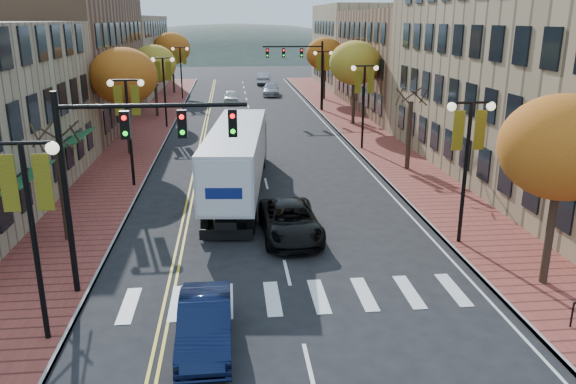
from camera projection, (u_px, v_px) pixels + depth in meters
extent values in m
plane|color=black|center=(300.00, 328.00, 17.33)|extent=(200.00, 200.00, 0.00)
cube|color=brown|center=(147.00, 131.00, 47.31)|extent=(4.00, 85.00, 0.15)
cube|color=brown|center=(356.00, 127.00, 49.07)|extent=(4.00, 85.00, 0.15)
cube|color=brown|center=(53.00, 63.00, 48.25)|extent=(12.00, 24.00, 11.00)
cube|color=#9E8966|center=(111.00, 54.00, 72.23)|extent=(12.00, 26.00, 9.50)
cube|color=brown|center=(429.00, 61.00, 57.57)|extent=(15.00, 24.00, 10.00)
cube|color=#9E8966|center=(375.00, 46.00, 78.33)|extent=(15.00, 20.00, 11.00)
cylinder|color=#382619|center=(63.00, 192.00, 23.39)|extent=(0.28, 0.28, 4.20)
cylinder|color=#382619|center=(127.00, 118.00, 38.49)|extent=(0.28, 0.28, 4.90)
ellipsoid|color=orange|center=(124.00, 76.00, 37.64)|extent=(4.48, 4.48, 3.81)
cylinder|color=#382619|center=(156.00, 92.00, 53.74)|extent=(0.28, 0.28, 4.55)
ellipsoid|color=gold|center=(154.00, 64.00, 52.96)|extent=(4.16, 4.16, 3.54)
cylinder|color=#382619|center=(173.00, 72.00, 70.78)|extent=(0.28, 0.28, 5.04)
ellipsoid|color=orange|center=(172.00, 48.00, 69.91)|extent=(4.61, 4.61, 3.92)
cylinder|color=#382619|center=(551.00, 222.00, 19.39)|extent=(0.28, 0.28, 4.55)
ellipsoid|color=orange|center=(562.00, 147.00, 18.61)|extent=(4.16, 4.16, 3.54)
cylinder|color=#382619|center=(409.00, 135.00, 34.65)|extent=(0.28, 0.28, 4.20)
cylinder|color=#382619|center=(354.00, 96.00, 49.75)|extent=(0.28, 0.28, 4.90)
ellipsoid|color=gold|center=(355.00, 63.00, 48.90)|extent=(4.48, 4.48, 3.81)
cylinder|color=#382619|center=(324.00, 78.00, 64.98)|extent=(0.28, 0.28, 4.76)
ellipsoid|color=orange|center=(325.00, 54.00, 64.16)|extent=(4.35, 4.35, 3.70)
cylinder|color=black|center=(35.00, 248.00, 15.71)|extent=(0.16, 0.16, 6.00)
cylinder|color=black|center=(20.00, 143.00, 14.82)|extent=(1.60, 0.10, 0.10)
sphere|color=#FFF2CC|center=(52.00, 148.00, 14.94)|extent=(0.36, 0.36, 0.36)
cube|color=gold|center=(9.00, 184.00, 15.10)|extent=(0.45, 0.03, 1.60)
cube|color=gold|center=(43.00, 183.00, 15.19)|extent=(0.45, 0.03, 1.60)
cylinder|color=black|center=(130.00, 135.00, 30.91)|extent=(0.16, 0.16, 6.00)
cylinder|color=black|center=(125.00, 80.00, 30.03)|extent=(1.60, 0.10, 0.10)
sphere|color=#FFF2CC|center=(110.00, 83.00, 29.99)|extent=(0.36, 0.36, 0.36)
sphere|color=#FFF2CC|center=(141.00, 83.00, 30.15)|extent=(0.36, 0.36, 0.36)
cube|color=gold|center=(119.00, 101.00, 30.31)|extent=(0.45, 0.03, 1.60)
cube|color=gold|center=(135.00, 101.00, 30.40)|extent=(0.45, 0.03, 1.60)
cylinder|color=black|center=(165.00, 94.00, 48.02)|extent=(0.16, 0.16, 6.00)
cylinder|color=black|center=(162.00, 58.00, 47.13)|extent=(1.60, 0.10, 0.10)
sphere|color=#FFF2CC|center=(153.00, 60.00, 47.10)|extent=(0.36, 0.36, 0.36)
sphere|color=#FFF2CC|center=(172.00, 60.00, 47.25)|extent=(0.36, 0.36, 0.36)
cube|color=gold|center=(158.00, 71.00, 47.41)|extent=(0.45, 0.03, 1.60)
cube|color=gold|center=(169.00, 71.00, 47.50)|extent=(0.45, 0.03, 1.60)
cylinder|color=black|center=(181.00, 74.00, 65.12)|extent=(0.16, 0.16, 6.00)
cylinder|color=black|center=(180.00, 47.00, 64.24)|extent=(1.60, 0.10, 0.10)
sphere|color=#FFF2CC|center=(173.00, 49.00, 64.20)|extent=(0.36, 0.36, 0.36)
sphere|color=#FFF2CC|center=(187.00, 49.00, 64.36)|extent=(0.36, 0.36, 0.36)
cube|color=gold|center=(176.00, 57.00, 64.52)|extent=(0.45, 0.03, 1.60)
cube|color=gold|center=(184.00, 57.00, 64.61)|extent=(0.45, 0.03, 1.60)
cylinder|color=black|center=(465.00, 176.00, 22.88)|extent=(0.16, 0.16, 6.00)
cylinder|color=black|center=(472.00, 103.00, 21.99)|extent=(1.60, 0.10, 0.10)
sphere|color=#FFF2CC|center=(452.00, 107.00, 21.96)|extent=(0.36, 0.36, 0.36)
sphere|color=#FFF2CC|center=(491.00, 106.00, 22.11)|extent=(0.36, 0.36, 0.36)
cube|color=gold|center=(458.00, 131.00, 22.27)|extent=(0.45, 0.03, 1.60)
cube|color=gold|center=(480.00, 130.00, 22.36)|extent=(0.45, 0.03, 1.60)
cylinder|color=black|center=(363.00, 109.00, 39.98)|extent=(0.16, 0.16, 6.00)
cylinder|color=black|center=(365.00, 66.00, 39.10)|extent=(1.60, 0.10, 0.10)
sphere|color=#FFF2CC|center=(354.00, 68.00, 39.06)|extent=(0.36, 0.36, 0.36)
sphere|color=#FFF2CC|center=(376.00, 68.00, 39.22)|extent=(0.36, 0.36, 0.36)
cube|color=gold|center=(358.00, 82.00, 39.38)|extent=(0.45, 0.03, 1.60)
cube|color=gold|center=(371.00, 82.00, 39.46)|extent=(0.45, 0.03, 1.60)
cylinder|color=black|center=(323.00, 82.00, 57.09)|extent=(0.16, 0.16, 6.00)
cylinder|color=black|center=(323.00, 52.00, 56.20)|extent=(1.60, 0.10, 0.10)
sphere|color=#FFF2CC|center=(315.00, 53.00, 56.17)|extent=(0.36, 0.36, 0.36)
sphere|color=#FFF2CC|center=(331.00, 53.00, 56.32)|extent=(0.36, 0.36, 0.36)
cube|color=gold|center=(319.00, 63.00, 56.48)|extent=(0.45, 0.03, 1.60)
cube|color=gold|center=(327.00, 63.00, 56.57)|extent=(0.45, 0.03, 1.60)
cylinder|color=black|center=(66.00, 198.00, 18.42)|extent=(0.20, 0.20, 7.00)
cylinder|color=black|center=(153.00, 106.00, 17.83)|extent=(6.00, 0.14, 0.14)
cube|color=black|center=(125.00, 125.00, 17.92)|extent=(0.30, 0.25, 0.90)
sphere|color=#FF0C0C|center=(124.00, 118.00, 17.71)|extent=(0.16, 0.16, 0.16)
cube|color=black|center=(182.00, 124.00, 18.09)|extent=(0.30, 0.25, 0.90)
sphere|color=#FF0C0C|center=(182.00, 117.00, 17.89)|extent=(0.16, 0.16, 0.16)
cube|color=black|center=(233.00, 123.00, 18.25)|extent=(0.30, 0.25, 0.90)
sphere|color=#FF0C0C|center=(232.00, 116.00, 18.04)|extent=(0.16, 0.16, 0.16)
cylinder|color=black|center=(322.00, 77.00, 56.93)|extent=(0.20, 0.20, 7.00)
cylinder|color=black|center=(293.00, 47.00, 55.75)|extent=(6.00, 0.14, 0.14)
cube|color=black|center=(301.00, 53.00, 56.01)|extent=(0.30, 0.25, 0.90)
sphere|color=#FF0C0C|center=(302.00, 50.00, 55.81)|extent=(0.16, 0.16, 0.16)
cube|color=black|center=(284.00, 53.00, 55.84)|extent=(0.30, 0.25, 0.90)
sphere|color=#FF0C0C|center=(284.00, 50.00, 55.63)|extent=(0.16, 0.16, 0.16)
cube|color=black|center=(267.00, 53.00, 55.68)|extent=(0.30, 0.25, 0.90)
sphere|color=#FF0C0C|center=(267.00, 50.00, 55.47)|extent=(0.16, 0.16, 0.16)
cube|color=black|center=(238.00, 185.00, 29.43)|extent=(2.21, 12.44, 0.33)
cube|color=silver|center=(237.00, 154.00, 28.94)|extent=(3.73, 12.60, 2.67)
cube|color=black|center=(247.00, 140.00, 36.50)|extent=(2.66, 3.09, 2.39)
cylinder|color=black|center=(206.00, 224.00, 24.79)|extent=(0.43, 0.98, 0.95)
cylinder|color=black|center=(251.00, 224.00, 24.79)|extent=(0.43, 0.98, 0.95)
cylinder|color=black|center=(209.00, 215.00, 25.88)|extent=(0.43, 0.98, 0.95)
cylinder|color=black|center=(253.00, 215.00, 25.88)|extent=(0.43, 0.98, 0.95)
cylinder|color=black|center=(231.00, 161.00, 35.73)|extent=(0.43, 0.98, 0.95)
cylinder|color=black|center=(262.00, 161.00, 35.73)|extent=(0.43, 0.98, 0.95)
cylinder|color=black|center=(234.00, 153.00, 37.74)|extent=(0.43, 0.98, 0.95)
cylinder|color=black|center=(263.00, 153.00, 37.74)|extent=(0.43, 0.98, 0.95)
imported|color=black|center=(205.00, 323.00, 16.23)|extent=(1.53, 4.32, 1.42)
imported|color=black|center=(290.00, 221.00, 24.37)|extent=(2.61, 5.37, 1.47)
imported|color=silver|center=(231.00, 97.00, 63.59)|extent=(1.70, 4.11, 1.39)
imported|color=#9F9FA6|center=(271.00, 90.00, 69.76)|extent=(2.33, 5.08, 1.44)
imported|color=#AAABB2|center=(264.00, 79.00, 81.61)|extent=(2.33, 5.12, 1.63)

